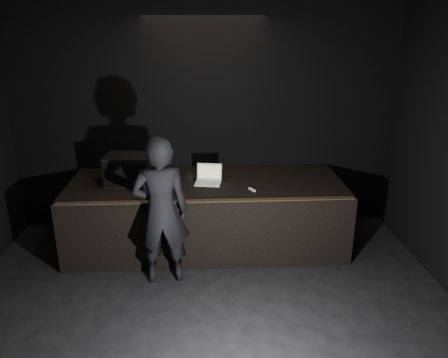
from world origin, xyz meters
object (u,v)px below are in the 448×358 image
stage_monitor (129,170)px  person (161,212)px  stage_riser (207,213)px  beer_can (145,186)px  laptop (209,178)px

stage_monitor → person: (0.53, -0.95, -0.24)m
stage_riser → person: size_ratio=2.06×
person → beer_can: bearing=-74.0°
stage_riser → person: (-0.58, -0.95, 0.47)m
person → stage_monitor: bearing=-67.1°
person → laptop: bearing=-129.0°
beer_can → person: bearing=-68.0°
stage_riser → beer_can: size_ratio=26.10×
stage_riser → beer_can: beer_can is taller
stage_riser → laptop: bearing=9.1°
stage_monitor → laptop: 1.16m
beer_can → stage_monitor: bearing=131.0°
beer_can → stage_riser: bearing=19.8°
laptop → stage_riser: bearing=-161.6°
stage_riser → stage_monitor: size_ratio=5.92×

